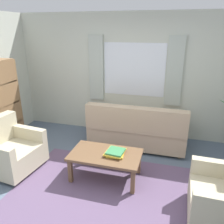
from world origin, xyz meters
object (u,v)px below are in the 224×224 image
at_px(couch, 137,130).
at_px(armchair_left, 9,150).
at_px(bookshelf, 0,105).
at_px(coffee_table, 106,157).
at_px(book_stack_on_table, 115,152).

relative_size(couch, armchair_left, 2.05).
height_order(couch, bookshelf, bookshelf).
relative_size(couch, coffee_table, 1.73).
height_order(armchair_left, coffee_table, armchair_left).
relative_size(book_stack_on_table, bookshelf, 0.20).
bearing_deg(book_stack_on_table, bookshelf, 169.55).
bearing_deg(bookshelf, coffee_table, 78.38).
bearing_deg(bookshelf, couch, 105.44).
xyz_separation_m(couch, bookshelf, (-2.56, -0.71, 0.52)).
xyz_separation_m(armchair_left, book_stack_on_table, (1.79, 0.20, 0.12)).
height_order(armchair_left, book_stack_on_table, armchair_left).
xyz_separation_m(armchair_left, coffee_table, (1.63, 0.18, 0.03)).
distance_m(couch, book_stack_on_table, 1.17).
distance_m(couch, coffee_table, 1.21).
bearing_deg(armchair_left, couch, -48.28).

